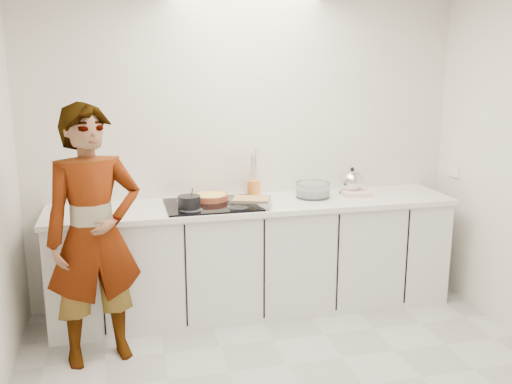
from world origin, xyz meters
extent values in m
cube|color=white|center=(0.00, 1.60, 1.30)|extent=(3.60, 0.00, 2.60)
cube|color=white|center=(0.00, -1.60, 1.30)|extent=(3.60, 0.00, 2.60)
cube|color=white|center=(1.79, 1.33, 1.07)|extent=(0.02, 0.15, 0.09)
cube|color=silver|center=(0.00, 1.28, 0.43)|extent=(3.20, 0.58, 0.87)
cube|color=white|center=(0.00, 1.28, 0.89)|extent=(3.24, 0.64, 0.04)
cube|color=black|center=(-0.35, 1.26, 0.92)|extent=(0.72, 0.54, 0.01)
cylinder|color=#A54C2F|center=(-0.34, 1.39, 0.95)|extent=(0.31, 0.31, 0.05)
cylinder|color=#FFD551|center=(-0.34, 1.39, 0.96)|extent=(0.27, 0.27, 0.01)
cylinder|color=black|center=(-0.54, 1.17, 0.97)|extent=(0.18, 0.18, 0.10)
cylinder|color=silver|center=(-0.52, 1.19, 1.02)|extent=(0.03, 0.07, 0.15)
cube|color=silver|center=(-0.07, 1.14, 0.95)|extent=(0.36, 0.31, 0.06)
cube|color=tan|center=(-0.07, 1.14, 0.97)|extent=(0.32, 0.27, 0.02)
cylinder|color=silver|center=(0.50, 1.34, 0.97)|extent=(0.34, 0.34, 0.13)
cylinder|color=white|center=(0.50, 1.34, 0.95)|extent=(0.29, 0.29, 0.06)
cube|color=white|center=(0.88, 1.31, 0.93)|extent=(0.24, 0.19, 0.04)
cylinder|color=black|center=(0.87, 1.39, 0.92)|extent=(0.26, 0.26, 0.02)
sphere|color=silver|center=(0.87, 1.39, 1.02)|extent=(0.25, 0.25, 0.19)
sphere|color=black|center=(0.87, 1.39, 1.12)|extent=(0.04, 0.04, 0.03)
cylinder|color=orange|center=(0.04, 1.49, 0.98)|extent=(0.12, 0.12, 0.13)
imported|color=silver|center=(-1.22, 0.76, 0.88)|extent=(0.73, 0.57, 1.76)
camera|label=1|loc=(-1.03, -2.99, 2.02)|focal=40.00mm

